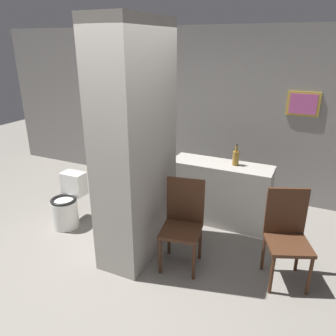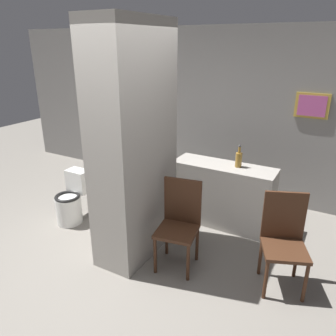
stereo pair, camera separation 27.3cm
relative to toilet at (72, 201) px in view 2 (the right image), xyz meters
name	(u,v)px [view 2 (the right image)]	position (x,y,z in m)	size (l,w,h in m)	color
ground_plane	(112,272)	(1.18, -0.63, -0.30)	(14.00, 14.00, 0.00)	slate
wall_back	(210,112)	(1.18, 2.00, 1.00)	(8.00, 0.09, 2.60)	gray
pillar_center	(134,146)	(1.17, -0.11, 1.00)	(0.52, 1.06, 2.60)	gray
counter_shelf	(222,195)	(1.84, 0.96, 0.12)	(1.34, 0.44, 0.86)	gray
toilet	(72,201)	(0.00, 0.00, 0.00)	(0.35, 0.51, 0.70)	silver
chair_near_pillar	(179,221)	(1.74, -0.10, 0.23)	(0.49, 0.49, 0.98)	#422616
chair_by_doorway	(284,238)	(2.80, 0.12, 0.23)	(0.55, 0.55, 0.98)	#422616
bicycle	(155,185)	(0.78, 0.93, 0.04)	(1.59, 0.42, 0.72)	black
bottle_tall	(239,159)	(2.02, 0.99, 0.66)	(0.08, 0.08, 0.30)	olive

